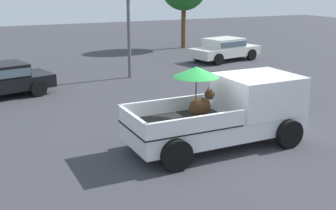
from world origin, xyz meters
TOP-DOWN VIEW (x-y plane):
  - ground_plane at (0.00, 0.00)m, footprint 80.00×80.00m
  - pickup_truck_main at (0.47, 0.02)m, footprint 5.07×2.28m
  - parked_sedan_near at (7.82, 11.72)m, footprint 4.56×2.61m
  - motel_sign at (1.09, 9.69)m, footprint 1.40×0.16m

SIDE VIEW (x-z plane):
  - ground_plane at x=0.00m, z-range 0.00..0.00m
  - parked_sedan_near at x=7.82m, z-range 0.08..1.41m
  - pickup_truck_main at x=0.47m, z-range -0.16..2.10m
  - motel_sign at x=1.09m, z-range 1.02..6.01m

